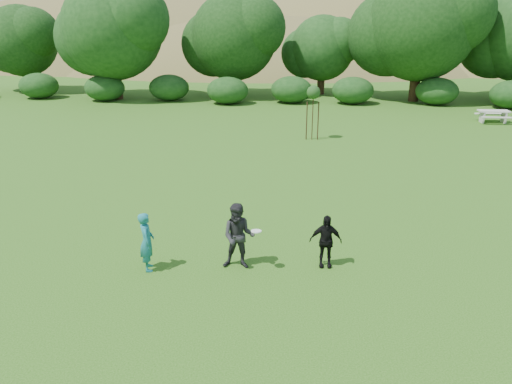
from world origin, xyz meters
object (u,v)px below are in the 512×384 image
player_teal (147,242)px  player_grey (239,236)px  picnic_table (493,114)px  player_black (326,241)px  sapling (313,94)px

player_teal → player_grey: bearing=-100.8°
picnic_table → player_black: bearing=-119.5°
player_grey → picnic_table: 23.97m
player_black → sapling: 14.36m
sapling → picnic_table: (11.18, 5.37, -1.90)m
player_black → picnic_table: bearing=58.1°
player_teal → sapling: sapling is taller
player_teal → picnic_table: (15.70, 20.20, -0.27)m
player_black → sapling: sapling is taller
player_black → sapling: (-0.07, 14.26, 1.70)m
player_grey → player_teal: bearing=-171.8°
player_black → picnic_table: size_ratio=0.80×
player_teal → sapling: bearing=-35.2°
player_teal → sapling: (4.52, 14.83, 1.63)m
player_grey → player_black: bearing=7.4°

